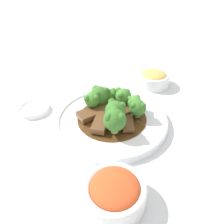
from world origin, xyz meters
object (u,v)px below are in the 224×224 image
at_px(broccoli_floret_2, 134,102).
at_px(sauce_dish, 34,109).
at_px(beef_strip_0, 124,110).
at_px(beef_strip_1, 106,110).
at_px(broccoli_floret_0, 115,120).
at_px(beef_strip_4, 101,122).
at_px(broccoli_floret_7, 100,96).
at_px(broccoli_floret_6, 91,100).
at_px(serving_spoon, 95,98).
at_px(broccoli_floret_3, 138,108).
at_px(broccoli_floret_4, 122,96).
at_px(beef_strip_2, 128,123).
at_px(broccoli_floret_5, 110,95).
at_px(main_plate, 112,119).
at_px(side_bowl_kimchi, 115,192).
at_px(beef_strip_3, 88,115).
at_px(side_bowl_appetizer, 154,78).
at_px(broccoli_floret_1, 115,111).

distance_m(broccoli_floret_2, sauce_dish, 0.28).
bearing_deg(beef_strip_0, beef_strip_1, -150.03).
distance_m(beef_strip_0, broccoli_floret_0, 0.08).
height_order(beef_strip_4, broccoli_floret_7, broccoli_floret_7).
distance_m(broccoli_floret_6, serving_spoon, 0.06).
xyz_separation_m(beef_strip_1, serving_spoon, (-0.06, 0.03, -0.00)).
bearing_deg(broccoli_floret_3, broccoli_floret_4, 158.89).
bearing_deg(beef_strip_2, sauce_dish, -165.97).
bearing_deg(beef_strip_2, broccoli_floret_0, -108.01).
bearing_deg(broccoli_floret_0, serving_spoon, 143.50).
bearing_deg(broccoli_floret_5, broccoli_floret_0, -53.49).
bearing_deg(broccoli_floret_6, serving_spoon, 116.01).
relative_size(main_plate, side_bowl_kimchi, 2.58).
xyz_separation_m(broccoli_floret_2, broccoli_floret_6, (-0.09, -0.06, 0.01)).
distance_m(beef_strip_2, broccoli_floret_4, 0.09).
relative_size(beef_strip_0, beef_strip_3, 0.89).
bearing_deg(broccoli_floret_4, broccoli_floret_2, -2.02).
height_order(beef_strip_4, broccoli_floret_6, broccoli_floret_6).
relative_size(beef_strip_0, side_bowl_kimchi, 0.50).
xyz_separation_m(broccoli_floret_4, broccoli_floret_6, (-0.05, -0.06, 0.00)).
distance_m(main_plate, broccoli_floret_7, 0.07).
relative_size(broccoli_floret_2, broccoli_floret_6, 0.82).
xyz_separation_m(broccoli_floret_3, serving_spoon, (-0.13, 0.01, -0.02)).
bearing_deg(broccoli_floret_6, beef_strip_0, 25.56).
relative_size(broccoli_floret_3, side_bowl_appetizer, 0.46).
distance_m(broccoli_floret_7, serving_spoon, 0.04).
distance_m(broccoli_floret_5, side_bowl_kimchi, 0.28).
xyz_separation_m(beef_strip_0, broccoli_floret_4, (-0.02, 0.03, 0.02)).
bearing_deg(broccoli_floret_0, broccoli_floret_1, 118.65).
relative_size(beef_strip_2, sauce_dish, 0.82).
distance_m(beef_strip_1, broccoli_floret_6, 0.04).
height_order(broccoli_floret_3, broccoli_floret_6, broccoli_floret_6).
bearing_deg(broccoli_floret_7, side_bowl_appetizer, 72.21).
bearing_deg(beef_strip_3, sauce_dish, -166.44).
distance_m(beef_strip_2, sauce_dish, 0.27).
bearing_deg(broccoli_floret_4, beef_strip_4, -91.13).
distance_m(beef_strip_3, side_bowl_kimchi, 0.23).
relative_size(broccoli_floret_5, serving_spoon, 0.22).
distance_m(broccoli_floret_2, side_bowl_kimchi, 0.25).
height_order(broccoli_floret_2, broccoli_floret_4, broccoli_floret_4).
bearing_deg(broccoli_floret_4, broccoli_floret_1, -72.86).
bearing_deg(beef_strip_2, broccoli_floret_5, 146.33).
xyz_separation_m(broccoli_floret_0, side_bowl_appetizer, (-0.02, 0.28, -0.03)).
distance_m(broccoli_floret_4, side_bowl_appetizer, 0.18).
xyz_separation_m(broccoli_floret_1, broccoli_floret_2, (0.02, 0.07, -0.01)).
bearing_deg(sauce_dish, beef_strip_4, 8.27).
bearing_deg(broccoli_floret_0, beef_strip_1, 138.18).
height_order(broccoli_floret_3, side_bowl_kimchi, broccoli_floret_3).
relative_size(broccoli_floret_3, side_bowl_kimchi, 0.43).
xyz_separation_m(main_plate, broccoli_floret_6, (-0.06, -0.00, 0.04)).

